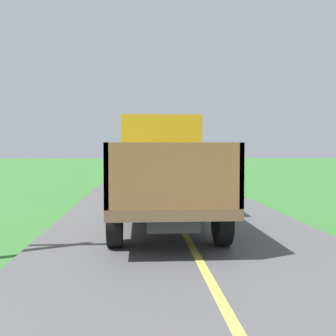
# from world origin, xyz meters

# --- Properties ---
(banana_truck_near) EXTENTS (2.38, 5.82, 2.80)m
(banana_truck_near) POSITION_xyz_m (-0.44, 12.82, 1.48)
(banana_truck_near) COLOR #2D2D30
(banana_truck_near) RESTS_ON road_surface
(banana_truck_far) EXTENTS (2.38, 5.81, 2.80)m
(banana_truck_far) POSITION_xyz_m (-0.31, 23.98, 1.47)
(banana_truck_far) COLOR #2D2D30
(banana_truck_far) RESTS_ON road_surface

